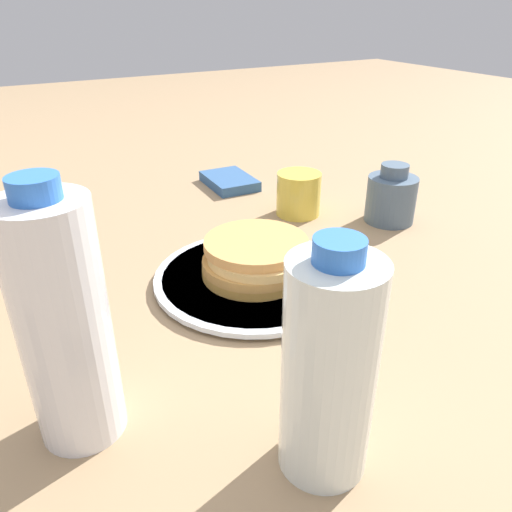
{
  "coord_description": "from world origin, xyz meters",
  "views": [
    {
      "loc": [
        -0.5,
        0.29,
        0.35
      ],
      "look_at": [
        0.02,
        -0.0,
        0.04
      ],
      "focal_mm": 35.0,
      "sensor_mm": 36.0,
      "label": 1
    }
  ],
  "objects_px": {
    "pancake_stack": "(256,258)",
    "juice_glass": "(299,194)",
    "water_bottle_mid": "(64,324)",
    "cream_jug": "(391,197)",
    "plate": "(256,277)",
    "water_bottle_near": "(329,369)"
  },
  "relations": [
    {
      "from": "pancake_stack",
      "to": "water_bottle_near",
      "type": "relative_size",
      "value": 0.71
    },
    {
      "from": "cream_jug",
      "to": "water_bottle_near",
      "type": "distance_m",
      "value": 0.54
    },
    {
      "from": "water_bottle_mid",
      "to": "cream_jug",
      "type": "bearing_deg",
      "value": -69.3
    },
    {
      "from": "cream_jug",
      "to": "water_bottle_mid",
      "type": "distance_m",
      "value": 0.62
    },
    {
      "from": "pancake_stack",
      "to": "juice_glass",
      "type": "bearing_deg",
      "value": -47.08
    },
    {
      "from": "plate",
      "to": "pancake_stack",
      "type": "distance_m",
      "value": 0.03
    },
    {
      "from": "pancake_stack",
      "to": "water_bottle_mid",
      "type": "height_order",
      "value": "water_bottle_mid"
    },
    {
      "from": "plate",
      "to": "water_bottle_mid",
      "type": "relative_size",
      "value": 1.14
    },
    {
      "from": "pancake_stack",
      "to": "water_bottle_mid",
      "type": "distance_m",
      "value": 0.32
    },
    {
      "from": "plate",
      "to": "pancake_stack",
      "type": "bearing_deg",
      "value": -65.32
    },
    {
      "from": "pancake_stack",
      "to": "water_bottle_mid",
      "type": "relative_size",
      "value": 0.62
    },
    {
      "from": "plate",
      "to": "juice_glass",
      "type": "xyz_separation_m",
      "value": [
        0.17,
        -0.19,
        0.03
      ]
    },
    {
      "from": "pancake_stack",
      "to": "cream_jug",
      "type": "xyz_separation_m",
      "value": [
        0.07,
        -0.31,
        0.01
      ]
    },
    {
      "from": "plate",
      "to": "water_bottle_mid",
      "type": "distance_m",
      "value": 0.32
    },
    {
      "from": "plate",
      "to": "water_bottle_near",
      "type": "height_order",
      "value": "water_bottle_near"
    },
    {
      "from": "pancake_stack",
      "to": "cream_jug",
      "type": "bearing_deg",
      "value": -77.58
    },
    {
      "from": "water_bottle_mid",
      "to": "water_bottle_near",
      "type": "bearing_deg",
      "value": -129.42
    },
    {
      "from": "pancake_stack",
      "to": "juice_glass",
      "type": "xyz_separation_m",
      "value": [
        0.17,
        -0.19,
        0.0
      ]
    },
    {
      "from": "cream_jug",
      "to": "juice_glass",
      "type": "bearing_deg",
      "value": 49.17
    },
    {
      "from": "plate",
      "to": "cream_jug",
      "type": "height_order",
      "value": "cream_jug"
    },
    {
      "from": "juice_glass",
      "to": "water_bottle_mid",
      "type": "relative_size",
      "value": 0.33
    },
    {
      "from": "plate",
      "to": "pancake_stack",
      "type": "xyz_separation_m",
      "value": [
        0.0,
        -0.0,
        0.03
      ]
    }
  ]
}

